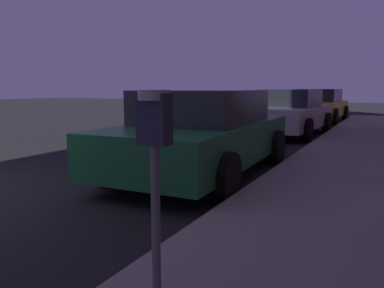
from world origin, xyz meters
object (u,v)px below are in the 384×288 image
object	(u,v)px
car_green	(203,133)
car_silver	(289,113)
parking_meter	(155,144)
car_yellow_cab	(319,105)

from	to	relation	value
car_green	car_silver	xyz separation A→B (m)	(0.00, 6.19, -0.01)
parking_meter	car_green	distance (m)	4.23
parking_meter	car_green	xyz separation A→B (m)	(-1.59, 3.90, -0.43)
car_green	car_yellow_cab	bearing A→B (deg)	90.00
car_green	car_yellow_cab	world-z (taller)	same
parking_meter	car_yellow_cab	bearing A→B (deg)	95.77
car_green	car_silver	world-z (taller)	same
car_yellow_cab	parking_meter	bearing A→B (deg)	-84.23
car_green	car_yellow_cab	size ratio (longest dim) A/B	0.99
parking_meter	car_silver	distance (m)	10.22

